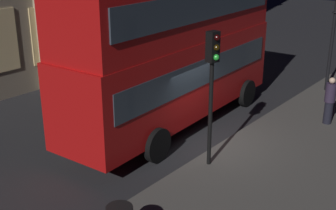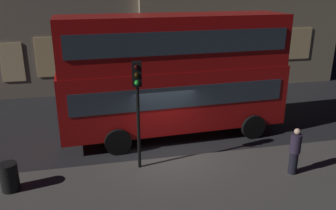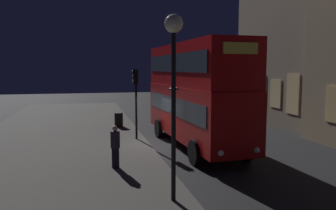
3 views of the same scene
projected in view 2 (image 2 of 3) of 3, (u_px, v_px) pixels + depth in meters
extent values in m
plane|color=#232326|center=(168.00, 154.00, 14.14)|extent=(80.00, 80.00, 0.00)
cube|color=#F9E09E|center=(12.00, 62.00, 20.37)|extent=(1.27, 0.06, 2.29)
cube|color=#F2D18C|center=(47.00, 57.00, 20.70)|extent=(1.27, 0.06, 2.38)
cube|color=#F9E09E|center=(81.00, 57.00, 21.13)|extent=(1.27, 0.06, 1.95)
cube|color=#F9E09E|center=(114.00, 54.00, 21.49)|extent=(1.27, 0.06, 2.58)
cube|color=#F2D18C|center=(146.00, 54.00, 21.93)|extent=(1.27, 0.06, 2.54)
cube|color=#F2D18C|center=(191.00, 55.00, 22.12)|extent=(2.34, 0.06, 1.90)
cube|color=#E5C67F|center=(244.00, 52.00, 22.84)|extent=(2.34, 0.06, 2.11)
cube|color=#F2D18C|center=(295.00, 44.00, 23.45)|extent=(2.34, 0.06, 2.08)
cube|color=#B20F0F|center=(174.00, 96.00, 15.37)|extent=(9.92, 2.88, 2.67)
cube|color=#B20F0F|center=(174.00, 41.00, 14.57)|extent=(9.72, 2.82, 2.18)
cube|color=#2D3842|center=(174.00, 89.00, 15.26)|extent=(9.14, 2.90, 0.90)
cube|color=#2D3842|center=(174.00, 39.00, 14.54)|extent=(9.14, 2.90, 0.90)
cube|color=#F2D84C|center=(278.00, 23.00, 15.58)|extent=(0.15, 1.45, 0.44)
sphere|color=white|center=(262.00, 102.00, 17.63)|extent=(0.24, 0.24, 0.24)
sphere|color=white|center=(280.00, 113.00, 16.19)|extent=(0.24, 0.24, 0.24)
cylinder|color=black|center=(229.00, 109.00, 17.78)|extent=(1.10, 0.29, 1.09)
cylinder|color=black|center=(253.00, 127.00, 15.48)|extent=(1.10, 0.29, 1.09)
cylinder|color=black|center=(111.00, 120.00, 16.29)|extent=(1.10, 0.29, 1.09)
cylinder|color=black|center=(118.00, 142.00, 13.99)|extent=(1.10, 0.29, 1.09)
cylinder|color=black|center=(139.00, 128.00, 12.43)|extent=(0.12, 0.12, 3.13)
cube|color=black|center=(137.00, 74.00, 11.78)|extent=(0.36, 0.31, 0.85)
sphere|color=black|center=(136.00, 67.00, 11.55)|extent=(0.17, 0.17, 0.17)
sphere|color=black|center=(137.00, 75.00, 11.64)|extent=(0.17, 0.17, 0.17)
sphere|color=green|center=(137.00, 83.00, 11.73)|extent=(0.17, 0.17, 0.17)
cylinder|color=black|center=(293.00, 163.00, 12.39)|extent=(0.30, 0.30, 0.83)
cylinder|color=#2D2338|center=(296.00, 143.00, 12.14)|extent=(0.38, 0.38, 0.69)
sphere|color=beige|center=(297.00, 132.00, 11.99)|extent=(0.22, 0.22, 0.22)
cylinder|color=black|center=(9.00, 177.00, 11.34)|extent=(0.58, 0.58, 0.96)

